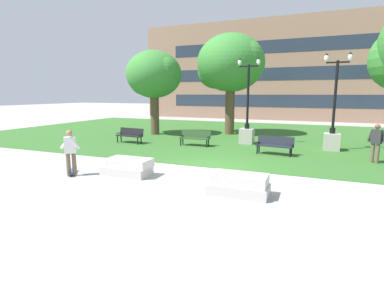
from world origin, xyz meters
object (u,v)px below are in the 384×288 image
at_px(park_bench_near_left, 275,144).
at_px(park_bench_far_left, 195,137).
at_px(concrete_block_center, 128,167).
at_px(person_skateboarder, 70,150).
at_px(person_bystander_near_lawn, 376,141).
at_px(concrete_block_left, 239,185).
at_px(skateboard, 73,172).
at_px(park_bench_far_right, 130,134).
at_px(lamp_post_center, 332,131).
at_px(lamp_post_left, 247,127).

bearing_deg(park_bench_near_left, park_bench_far_left, 168.80).
height_order(concrete_block_center, person_skateboarder, person_skateboarder).
bearing_deg(person_bystander_near_lawn, concrete_block_center, -147.28).
xyz_separation_m(concrete_block_left, park_bench_near_left, (0.25, 6.52, 0.23)).
bearing_deg(skateboard, park_bench_far_right, 106.46).
height_order(park_bench_far_right, person_bystander_near_lawn, person_bystander_near_lawn).
bearing_deg(concrete_block_center, lamp_post_center, 48.80).
height_order(person_skateboarder, skateboard, person_skateboarder).
bearing_deg(skateboard, concrete_block_center, 18.27).
xyz_separation_m(concrete_block_center, park_bench_far_left, (-0.01, 6.83, 0.23)).
xyz_separation_m(concrete_block_left, skateboard, (-6.40, -0.07, -0.22)).
height_order(park_bench_far_left, lamp_post_center, lamp_post_center).
relative_size(concrete_block_left, park_bench_far_left, 1.00).
height_order(park_bench_far_left, park_bench_far_right, same).
xyz_separation_m(lamp_post_center, person_bystander_near_lawn, (1.61, -2.60, -0.07)).
xyz_separation_m(skateboard, park_bench_near_left, (6.64, 6.59, 0.45)).
relative_size(park_bench_near_left, lamp_post_left, 0.36).
relative_size(skateboard, person_bystander_near_lawn, 0.55).
bearing_deg(lamp_post_center, park_bench_near_left, -138.11).
height_order(lamp_post_left, lamp_post_center, same).
xyz_separation_m(concrete_block_center, person_bystander_near_lawn, (8.88, 5.71, 0.68)).
bearing_deg(lamp_post_left, park_bench_near_left, -54.97).
relative_size(skateboard, park_bench_far_left, 0.52).
relative_size(lamp_post_left, person_bystander_near_lawn, 2.97).
bearing_deg(person_bystander_near_lawn, skateboard, -149.71).
bearing_deg(skateboard, lamp_post_center, 43.97).
distance_m(lamp_post_left, person_bystander_near_lawn, 7.00).
xyz_separation_m(concrete_block_center, concrete_block_left, (4.36, -0.60, 0.00)).
relative_size(concrete_block_left, person_skateboarder, 1.05).
height_order(skateboard, park_bench_near_left, park_bench_near_left).
relative_size(concrete_block_left, park_bench_far_right, 0.97).
height_order(skateboard, park_bench_far_left, park_bench_far_left).
distance_m(concrete_block_center, lamp_post_center, 11.07).
xyz_separation_m(park_bench_near_left, park_bench_far_left, (-4.62, 0.91, 0.00)).
height_order(park_bench_near_left, park_bench_far_right, same).
bearing_deg(lamp_post_left, concrete_block_center, -106.46).
distance_m(concrete_block_left, park_bench_far_left, 8.63).
distance_m(concrete_block_left, park_bench_far_right, 10.89).
xyz_separation_m(park_bench_near_left, lamp_post_left, (-2.01, 2.87, 0.51)).
relative_size(concrete_block_center, lamp_post_left, 0.37).
bearing_deg(lamp_post_left, lamp_post_center, -5.78).
distance_m(person_skateboarder, park_bench_near_left, 9.40).
distance_m(concrete_block_left, lamp_post_center, 9.41).
height_order(concrete_block_center, concrete_block_left, same).
xyz_separation_m(park_bench_far_left, park_bench_far_right, (-4.07, -0.57, 0.00)).
xyz_separation_m(park_bench_far_left, lamp_post_center, (7.29, 1.48, 0.51)).
distance_m(concrete_block_center, park_bench_far_right, 7.48).
distance_m(person_skateboarder, lamp_post_left, 10.65).
height_order(concrete_block_center, person_bystander_near_lawn, person_bystander_near_lawn).
xyz_separation_m(skateboard, person_bystander_near_lawn, (10.92, 6.38, 0.90)).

